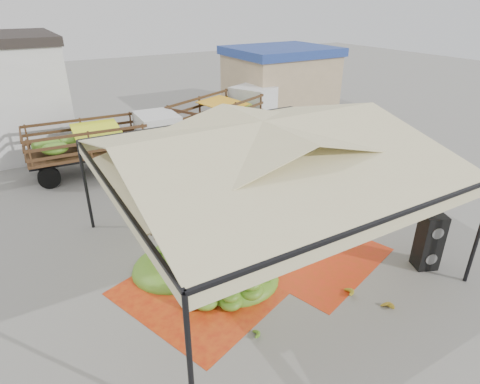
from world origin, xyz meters
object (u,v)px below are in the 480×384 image
vendor (185,182)px  truck_right (230,111)px  truck_left (112,139)px  banana_heap (233,239)px  speaker_stack (429,241)px

vendor → truck_right: size_ratio=0.23×
vendor → truck_left: size_ratio=0.25×
vendor → truck_right: bearing=-109.0°
banana_heap → speaker_stack: 5.46m
banana_heap → truck_right: 11.33m
speaker_stack → truck_right: 13.07m
banana_heap → speaker_stack: size_ratio=3.47×
speaker_stack → truck_right: truck_right is taller
speaker_stack → banana_heap: bearing=167.9°
truck_left → truck_right: (6.58, 1.18, 0.09)m
truck_right → banana_heap: bearing=-143.6°
truck_left → truck_right: size_ratio=0.91×
banana_heap → vendor: size_ratio=3.51×
truck_right → truck_left: bearing=165.6°
vendor → truck_left: (-1.32, 4.77, 0.53)m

